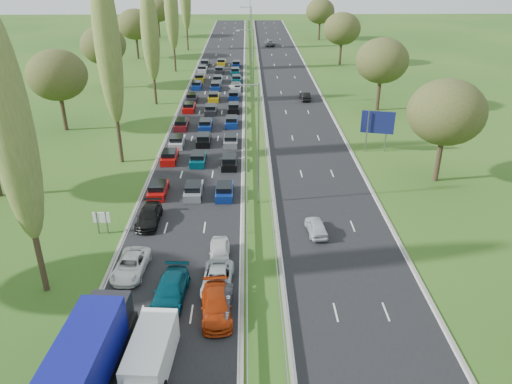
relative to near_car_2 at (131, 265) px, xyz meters
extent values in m
plane|color=#224C18|center=(10.15, 48.98, -0.70)|extent=(260.00, 260.00, 0.00)
cube|color=black|center=(3.40, 51.48, -0.70)|extent=(10.50, 215.00, 0.04)
cube|color=black|center=(16.90, 51.48, -0.70)|extent=(10.50, 215.00, 0.04)
cube|color=gray|center=(9.00, 51.48, -0.15)|extent=(0.06, 215.00, 0.32)
cube|color=gray|center=(11.30, 51.48, -0.15)|extent=(0.06, 215.00, 0.32)
cylinder|color=gray|center=(10.15, 11.98, 5.30)|extent=(0.18, 0.18, 12.00)
cylinder|color=gray|center=(10.15, 46.98, 5.30)|extent=(0.18, 0.18, 12.00)
cylinder|color=gray|center=(10.15, 81.98, 5.30)|extent=(0.18, 0.18, 12.00)
cylinder|color=gray|center=(10.15, 116.98, 5.30)|extent=(0.18, 0.18, 12.00)
cylinder|color=#2D2116|center=(-5.85, -2.02, 2.90)|extent=(0.44, 0.44, 7.20)
ellipsoid|color=#52672C|center=(-5.85, -2.02, 11.70)|extent=(2.80, 2.80, 16.00)
cylinder|color=#2D2116|center=(-5.85, 22.98, 3.26)|extent=(0.44, 0.44, 7.92)
ellipsoid|color=#52672C|center=(-5.85, 22.98, 12.94)|extent=(2.80, 2.80, 17.60)
cylinder|color=#2D2116|center=(-5.85, 47.98, 2.54)|extent=(0.44, 0.44, 6.48)
ellipsoid|color=#52672C|center=(-5.85, 47.98, 10.46)|extent=(2.80, 2.80, 14.40)
cylinder|color=#2D2116|center=(-5.85, 72.98, 2.90)|extent=(0.44, 0.44, 7.20)
ellipsoid|color=#52672C|center=(-5.85, 72.98, 11.70)|extent=(2.80, 2.80, 16.00)
cylinder|color=#2D2116|center=(-5.85, 97.98, 3.26)|extent=(0.44, 0.44, 7.92)
cylinder|color=#2D2116|center=(-16.35, 34.98, 1.72)|extent=(0.56, 0.56, 4.84)
ellipsoid|color=#38471E|center=(-16.35, 34.98, 7.00)|extent=(8.00, 8.00, 6.80)
cylinder|color=#2D2116|center=(-16.35, 58.98, 1.72)|extent=(0.56, 0.56, 4.84)
ellipsoid|color=#38471E|center=(-16.35, 58.98, 7.00)|extent=(8.00, 8.00, 6.80)
cylinder|color=#2D2116|center=(-16.35, 86.98, 1.72)|extent=(0.56, 0.56, 4.84)
ellipsoid|color=#38471E|center=(-16.35, 86.98, 7.00)|extent=(8.00, 8.00, 6.80)
cylinder|color=#2D2116|center=(-16.35, 118.98, 1.72)|extent=(0.56, 0.56, 4.84)
ellipsoid|color=#38471E|center=(-16.35, 118.98, 7.00)|extent=(8.00, 8.00, 6.80)
cylinder|color=#2D2116|center=(29.65, 16.98, 1.72)|extent=(0.56, 0.56, 4.84)
ellipsoid|color=#38471E|center=(29.65, 16.98, 7.00)|extent=(8.00, 8.00, 6.80)
cylinder|color=#2D2116|center=(29.65, 43.98, 1.72)|extent=(0.56, 0.56, 4.84)
ellipsoid|color=#38471E|center=(29.65, 43.98, 7.00)|extent=(8.00, 8.00, 6.80)
cylinder|color=#2D2116|center=(29.65, 78.98, 1.72)|extent=(0.56, 0.56, 4.84)
ellipsoid|color=#38471E|center=(29.65, 78.98, 7.00)|extent=(8.00, 8.00, 6.80)
cylinder|color=#2D2116|center=(29.65, 113.98, 1.72)|extent=(0.56, 0.56, 4.84)
ellipsoid|color=#38471E|center=(29.65, 113.98, 7.00)|extent=(8.00, 8.00, 6.80)
cube|color=#A50C0A|center=(-0.10, 13.92, -0.26)|extent=(1.75, 4.00, 0.80)
cube|color=#A50C0A|center=(-0.18, 23.07, -0.26)|extent=(1.75, 4.00, 0.80)
cube|color=#B2B7BC|center=(0.06, 28.33, -0.26)|extent=(1.75, 4.00, 0.80)
cube|color=#590F14|center=(-0.18, 35.39, -0.26)|extent=(1.75, 4.00, 0.80)
cube|color=#A50C0A|center=(-0.02, 44.01, -0.26)|extent=(1.75, 4.00, 0.80)
cube|color=black|center=(-0.12, 49.69, -0.26)|extent=(1.75, 4.00, 0.80)
cube|color=navy|center=(-0.06, 58.35, -0.26)|extent=(1.75, 4.00, 0.80)
cube|color=#BF990C|center=(-0.02, 64.15, -0.26)|extent=(1.75, 4.00, 0.80)
cube|color=#B2B7BC|center=(-0.12, 72.18, -0.26)|extent=(1.75, 4.00, 0.80)
cube|color=black|center=(-0.04, 78.21, -0.26)|extent=(1.75, 4.00, 0.80)
cube|color=slate|center=(3.55, 13.72, -0.26)|extent=(1.75, 4.00, 0.80)
cube|color=#053F4C|center=(3.27, 22.35, -0.26)|extent=(1.75, 4.00, 0.80)
cube|color=black|center=(3.43, 29.01, -0.26)|extent=(1.75, 4.00, 0.80)
cube|color=navy|center=(3.20, 35.20, -0.26)|extent=(1.75, 4.00, 0.80)
cube|color=black|center=(3.49, 42.63, -0.26)|extent=(1.75, 4.00, 0.80)
cube|color=#BF990C|center=(3.50, 50.09, -0.26)|extent=(1.75, 4.00, 0.80)
cube|color=navy|center=(3.40, 57.53, -0.26)|extent=(1.75, 4.00, 0.80)
cube|color=slate|center=(3.50, 62.84, -0.26)|extent=(1.75, 4.00, 0.80)
cube|color=black|center=(3.44, 70.98, -0.26)|extent=(1.75, 4.00, 0.80)
cube|color=#BF990C|center=(3.49, 79.13, -0.26)|extent=(1.75, 4.00, 0.80)
cube|color=navy|center=(6.72, 13.55, -0.26)|extent=(1.75, 4.00, 0.80)
cube|color=black|center=(6.98, 21.35, -0.26)|extent=(1.75, 4.00, 0.80)
cube|color=slate|center=(6.95, 28.68, -0.26)|extent=(1.75, 4.00, 0.80)
cube|color=navy|center=(6.84, 36.53, -0.26)|extent=(1.75, 4.00, 0.80)
cube|color=black|center=(6.99, 43.63, -0.26)|extent=(1.75, 4.00, 0.80)
cube|color=navy|center=(6.80, 50.86, -0.26)|extent=(1.75, 4.00, 0.80)
cube|color=#B2B7BC|center=(7.08, 56.93, -0.26)|extent=(1.75, 4.00, 0.80)
cube|color=#053F4C|center=(7.09, 63.15, -0.26)|extent=(1.75, 4.00, 0.80)
cube|color=#053F4C|center=(6.72, 69.88, -0.26)|extent=(1.75, 4.00, 0.80)
cube|color=navy|center=(6.80, 77.11, -0.26)|extent=(1.75, 4.00, 0.80)
imported|color=white|center=(0.00, 0.00, 0.00)|extent=(2.57, 5.04, 1.36)
imported|color=black|center=(0.02, 7.95, 0.03)|extent=(2.03, 4.90, 1.42)
imported|color=#053F4F|center=(3.54, -3.33, 0.09)|extent=(2.57, 5.48, 1.55)
imported|color=black|center=(7.14, -4.92, 0.02)|extent=(1.78, 4.35, 1.40)
imported|color=#B5BCC0|center=(6.82, -1.96, -0.01)|extent=(2.38, 4.89, 1.34)
imported|color=#A22D09|center=(6.89, -5.10, 0.05)|extent=(2.49, 5.22, 1.47)
imported|color=silver|center=(6.79, 1.75, 0.02)|extent=(1.78, 4.18, 1.41)
imported|color=silver|center=(15.14, 5.79, -0.03)|extent=(1.86, 3.95, 1.31)
imported|color=black|center=(18.89, 50.05, -0.01)|extent=(1.56, 4.13, 1.34)
imported|color=gray|center=(15.24, 104.51, 0.08)|extent=(2.57, 5.49, 1.52)
cube|color=black|center=(0.11, -10.43, 0.02)|extent=(2.50, 9.39, 0.50)
cube|color=navy|center=(0.11, -11.58, 1.90)|extent=(2.61, 7.09, 2.76)
cube|color=black|center=(0.11, -6.88, 0.87)|extent=(2.55, 2.30, 2.20)
cylinder|color=black|center=(0.11, -6.93, -0.18)|extent=(2.19, 1.00, 1.00)
cube|color=silver|center=(3.42, -10.86, 0.28)|extent=(1.82, 4.55, 1.82)
cube|color=black|center=(3.42, -8.85, 0.18)|extent=(1.78, 0.73, 1.46)
cylinder|color=black|center=(2.64, -9.40, -0.37)|extent=(0.23, 0.62, 0.62)
cube|color=white|center=(3.33, -9.96, 0.49)|extent=(2.23, 5.57, 2.23)
cube|color=black|center=(3.33, -7.50, 0.38)|extent=(2.17, 0.89, 1.78)
cylinder|color=black|center=(2.38, -8.17, -0.30)|extent=(0.28, 0.76, 0.76)
cylinder|color=gray|center=(-4.15, 6.14, 0.35)|extent=(0.16, 0.16, 2.10)
cylinder|color=gray|center=(-3.35, 6.14, 0.35)|extent=(0.16, 0.16, 2.10)
cube|color=white|center=(-3.75, 6.14, 0.90)|extent=(1.50, 0.15, 1.00)
cylinder|color=gray|center=(23.85, 25.78, 1.90)|extent=(0.16, 0.16, 5.20)
cylinder|color=gray|center=(26.25, 25.78, 1.90)|extent=(0.16, 0.16, 5.20)
cube|color=navy|center=(25.05, 25.78, 3.10)|extent=(3.90, 1.08, 2.80)
camera|label=1|loc=(9.12, -32.43, 21.87)|focal=35.00mm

